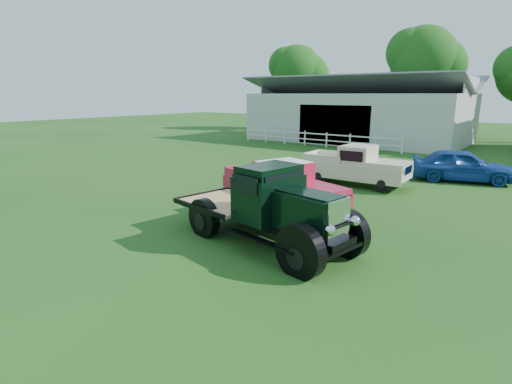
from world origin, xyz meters
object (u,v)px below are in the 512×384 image
Objects in this scene: vintage_flatbed at (266,205)px; misc_car_blue at (462,165)px; red_pickup at (281,187)px; white_pickup at (355,166)px.

vintage_flatbed reaches higher than misc_car_blue.
vintage_flatbed is 1.11× the size of red_pickup.
misc_car_blue is at bearing 87.38° from vintage_flatbed.
vintage_flatbed is 3.11m from red_pickup.
vintage_flatbed is 8.79m from white_pickup.
red_pickup is 5.92m from white_pickup.
vintage_flatbed reaches higher than red_pickup.
vintage_flatbed is at bearing 151.39° from misc_car_blue.
misc_car_blue is (4.04, 9.79, -0.16)m from red_pickup.
white_pickup is (-1.14, 8.71, -0.23)m from vintage_flatbed.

